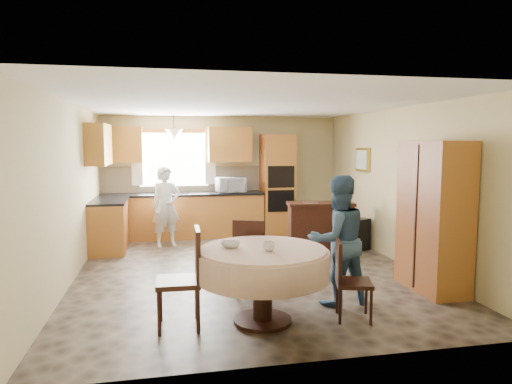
{
  "coord_description": "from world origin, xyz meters",
  "views": [
    {
      "loc": [
        -1.22,
        -6.68,
        1.92
      ],
      "look_at": [
        0.2,
        0.3,
        1.17
      ],
      "focal_mm": 32.0,
      "sensor_mm": 36.0,
      "label": 1
    }
  ],
  "objects_px": {
    "oven_tower": "(277,185)",
    "person_sink": "(166,207)",
    "chair_back": "(250,253)",
    "person_dining": "(338,240)",
    "chair_right": "(347,276)",
    "chair_left": "(186,273)",
    "sideboard": "(320,229)",
    "dining_table": "(263,265)",
    "cupboard": "(434,216)"
  },
  "relations": [
    {
      "from": "oven_tower",
      "to": "person_sink",
      "type": "distance_m",
      "value": 2.47
    },
    {
      "from": "oven_tower",
      "to": "chair_back",
      "type": "xyz_separation_m",
      "value": [
        -1.31,
        -3.78,
        -0.52
      ]
    },
    {
      "from": "person_dining",
      "to": "chair_right",
      "type": "bearing_deg",
      "value": 73.66
    },
    {
      "from": "oven_tower",
      "to": "chair_left",
      "type": "relative_size",
      "value": 2.02
    },
    {
      "from": "sideboard",
      "to": "dining_table",
      "type": "distance_m",
      "value": 3.45
    },
    {
      "from": "cupboard",
      "to": "sideboard",
      "type": "bearing_deg",
      "value": 106.96
    },
    {
      "from": "chair_back",
      "to": "chair_right",
      "type": "distance_m",
      "value": 1.35
    },
    {
      "from": "dining_table",
      "to": "chair_left",
      "type": "height_order",
      "value": "chair_left"
    },
    {
      "from": "person_sink",
      "to": "person_dining",
      "type": "relative_size",
      "value": 0.97
    },
    {
      "from": "cupboard",
      "to": "chair_right",
      "type": "xyz_separation_m",
      "value": [
        -1.49,
        -0.73,
        -0.5
      ]
    },
    {
      "from": "cupboard",
      "to": "person_dining",
      "type": "distance_m",
      "value": 1.46
    },
    {
      "from": "oven_tower",
      "to": "sideboard",
      "type": "height_order",
      "value": "oven_tower"
    },
    {
      "from": "oven_tower",
      "to": "person_dining",
      "type": "bearing_deg",
      "value": -94.62
    },
    {
      "from": "cupboard",
      "to": "chair_left",
      "type": "height_order",
      "value": "cupboard"
    },
    {
      "from": "chair_right",
      "to": "chair_left",
      "type": "bearing_deg",
      "value": 101.6
    },
    {
      "from": "dining_table",
      "to": "person_dining",
      "type": "xyz_separation_m",
      "value": [
        1.0,
        0.39,
        0.14
      ]
    },
    {
      "from": "dining_table",
      "to": "chair_back",
      "type": "height_order",
      "value": "chair_back"
    },
    {
      "from": "person_dining",
      "to": "oven_tower",
      "type": "bearing_deg",
      "value": -102.27
    },
    {
      "from": "cupboard",
      "to": "chair_right",
      "type": "bearing_deg",
      "value": -153.94
    },
    {
      "from": "cupboard",
      "to": "chair_right",
      "type": "distance_m",
      "value": 1.74
    },
    {
      "from": "sideboard",
      "to": "chair_right",
      "type": "height_order",
      "value": "chair_right"
    },
    {
      "from": "dining_table",
      "to": "chair_left",
      "type": "xyz_separation_m",
      "value": [
        -0.81,
        0.04,
        -0.06
      ]
    },
    {
      "from": "chair_right",
      "to": "person_sink",
      "type": "relative_size",
      "value": 0.58
    },
    {
      "from": "sideboard",
      "to": "person_dining",
      "type": "relative_size",
      "value": 0.75
    },
    {
      "from": "chair_right",
      "to": "person_sink",
      "type": "xyz_separation_m",
      "value": [
        -1.91,
        4.08,
        0.27
      ]
    },
    {
      "from": "dining_table",
      "to": "chair_back",
      "type": "relative_size",
      "value": 1.46
    },
    {
      "from": "sideboard",
      "to": "chair_right",
      "type": "xyz_separation_m",
      "value": [
        -0.78,
        -3.08,
        0.07
      ]
    },
    {
      "from": "dining_table",
      "to": "oven_tower",
      "type": "bearing_deg",
      "value": 73.98
    },
    {
      "from": "oven_tower",
      "to": "dining_table",
      "type": "xyz_separation_m",
      "value": [
        -1.35,
        -4.72,
        -0.43
      ]
    },
    {
      "from": "oven_tower",
      "to": "chair_back",
      "type": "height_order",
      "value": "oven_tower"
    },
    {
      "from": "person_sink",
      "to": "sideboard",
      "type": "bearing_deg",
      "value": -37.63
    },
    {
      "from": "cupboard",
      "to": "chair_back",
      "type": "relative_size",
      "value": 2.0
    },
    {
      "from": "chair_left",
      "to": "chair_right",
      "type": "height_order",
      "value": "chair_left"
    },
    {
      "from": "chair_right",
      "to": "person_dining",
      "type": "xyz_separation_m",
      "value": [
        0.07,
        0.48,
        0.29
      ]
    },
    {
      "from": "oven_tower",
      "to": "person_sink",
      "type": "height_order",
      "value": "oven_tower"
    },
    {
      "from": "chair_back",
      "to": "person_sink",
      "type": "xyz_separation_m",
      "value": [
        -1.03,
        3.06,
        0.21
      ]
    },
    {
      "from": "dining_table",
      "to": "chair_left",
      "type": "distance_m",
      "value": 0.81
    },
    {
      "from": "sideboard",
      "to": "chair_left",
      "type": "distance_m",
      "value": 3.88
    },
    {
      "from": "chair_left",
      "to": "chair_right",
      "type": "bearing_deg",
      "value": 87.34
    },
    {
      "from": "chair_back",
      "to": "person_dining",
      "type": "relative_size",
      "value": 0.63
    },
    {
      "from": "sideboard",
      "to": "chair_right",
      "type": "relative_size",
      "value": 1.34
    },
    {
      "from": "chair_right",
      "to": "person_sink",
      "type": "bearing_deg",
      "value": 41.12
    },
    {
      "from": "oven_tower",
      "to": "person_dining",
      "type": "xyz_separation_m",
      "value": [
        -0.35,
        -4.33,
        -0.28
      ]
    },
    {
      "from": "chair_right",
      "to": "sideboard",
      "type": "bearing_deg",
      "value": 1.84
    },
    {
      "from": "oven_tower",
      "to": "person_sink",
      "type": "bearing_deg",
      "value": -162.71
    },
    {
      "from": "oven_tower",
      "to": "chair_right",
      "type": "relative_size",
      "value": 2.43
    },
    {
      "from": "sideboard",
      "to": "dining_table",
      "type": "bearing_deg",
      "value": -112.12
    },
    {
      "from": "cupboard",
      "to": "chair_right",
      "type": "height_order",
      "value": "cupboard"
    },
    {
      "from": "sideboard",
      "to": "chair_left",
      "type": "xyz_separation_m",
      "value": [
        -2.51,
        -2.95,
        0.16
      ]
    },
    {
      "from": "sideboard",
      "to": "cupboard",
      "type": "height_order",
      "value": "cupboard"
    }
  ]
}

